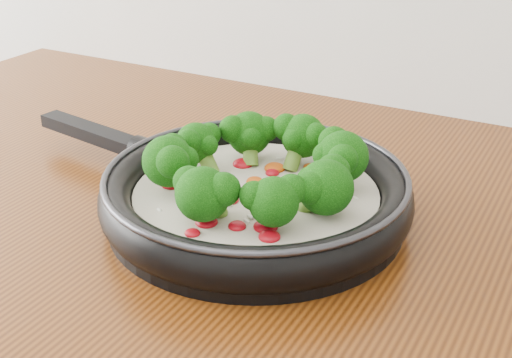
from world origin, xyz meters
The scene contains 1 object.
skillet centered at (-0.06, 1.06, 0.94)m, with size 0.56×0.40×0.10m.
Camera 1 is at (0.27, 0.46, 1.28)m, focal length 48.66 mm.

